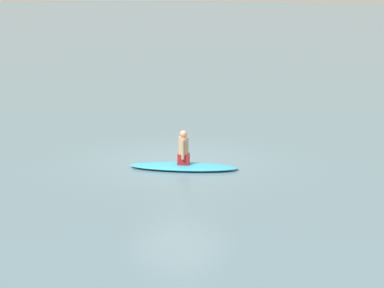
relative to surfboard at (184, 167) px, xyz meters
The scene contains 3 objects.
ground_plane 0.49m from the surfboard, 57.17° to the left, with size 400.00×400.00×0.00m, color slate.
surfboard is the anchor object (origin of this frame).
person_paddler 0.48m from the surfboard, 45.00° to the left, with size 0.37×0.39×0.91m.
Camera 1 is at (-12.21, -10.13, 4.60)m, focal length 56.72 mm.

